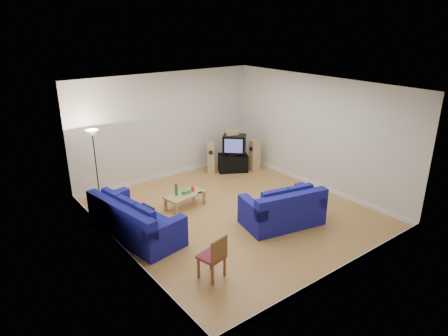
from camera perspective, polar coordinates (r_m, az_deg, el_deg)
room at (r=9.61m, az=1.44°, el=1.82°), size 6.01×6.51×3.21m
sofa_three_seat at (r=9.23m, az=-12.76°, el=-7.70°), size 1.40×2.50×0.91m
sofa_loveseat at (r=9.62m, az=8.46°, el=-6.11°), size 2.03×1.41×0.92m
coffee_table at (r=10.41m, az=-5.58°, el=-3.97°), size 1.12×0.67×0.38m
bottle at (r=10.25m, az=-6.84°, el=-3.10°), size 0.10×0.10×0.32m
tissue_box at (r=10.39m, az=-5.42°, el=-3.42°), size 0.23×0.16×0.09m
red_canister at (r=10.51m, az=-4.49°, el=-3.00°), size 0.11×0.11×0.12m
remote at (r=10.42m, az=-3.40°, el=-3.49°), size 0.15×0.05×0.02m
tv_stand at (r=12.86m, az=1.28°, el=0.75°), size 1.05×0.89×0.56m
av_receiver at (r=12.71m, az=1.27°, el=2.10°), size 0.50×0.44×0.10m
television at (r=12.63m, az=1.49°, el=3.51°), size 0.87×0.86×0.55m
centre_speaker at (r=12.58m, az=1.20°, el=5.05°), size 0.41×0.27×0.13m
speaker_left at (r=12.69m, az=-1.90°, el=1.45°), size 0.35×0.36×0.97m
speaker_right at (r=12.88m, az=4.41°, el=1.82°), size 0.33×0.25×1.02m
floor_lamp at (r=10.74m, az=-18.16°, el=3.41°), size 0.34×0.34×2.00m
dining_chair at (r=7.59m, az=-1.41°, el=-12.37°), size 0.51×0.51×0.90m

